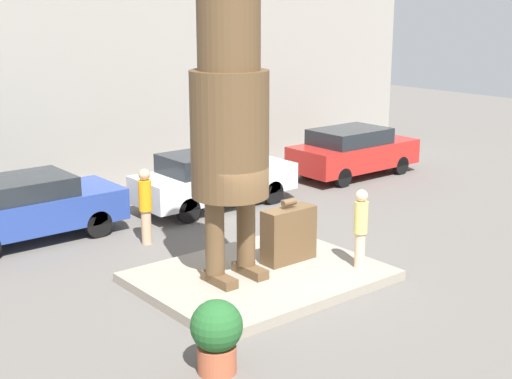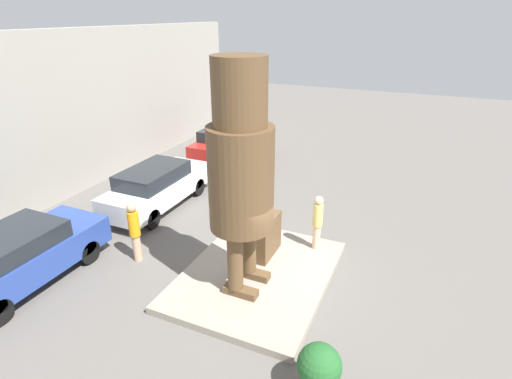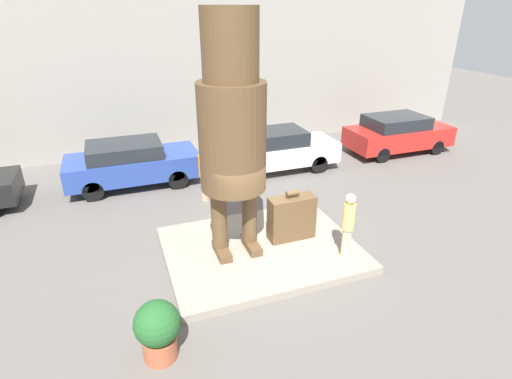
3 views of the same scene
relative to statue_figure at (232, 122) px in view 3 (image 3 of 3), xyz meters
The scene contains 11 objects.
ground_plane 3.52m from the statue_figure, 11.34° to the right, with size 60.00×60.00×0.00m, color #605B56.
pedestal 3.43m from the statue_figure, 11.34° to the right, with size 4.76×3.68×0.19m.
building_backdrop 8.90m from the statue_figure, 85.84° to the left, with size 28.00×0.60×6.05m.
statue_figure is the anchor object (origin of this frame).
giant_suitcase 3.09m from the statue_figure, ahead, with size 1.20×0.47×1.36m.
tourist 3.59m from the statue_figure, 26.71° to the right, with size 0.28×0.28×1.67m.
parked_car_blue 6.32m from the statue_figure, 110.77° to the left, with size 4.41×1.87×1.56m.
parked_car_white 6.36m from the statue_figure, 57.64° to the left, with size 4.63×1.71×1.59m.
parked_car_red 10.51m from the statue_figure, 29.87° to the left, with size 4.41×1.89×1.59m.
planter_pot 4.44m from the statue_figure, 130.64° to the right, with size 0.82×0.82×1.18m.
worker_hivis 4.17m from the statue_figure, 89.44° to the left, with size 0.31×0.31×1.82m.
Camera 3 is at (-3.10, -8.02, 5.79)m, focal length 28.00 mm.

